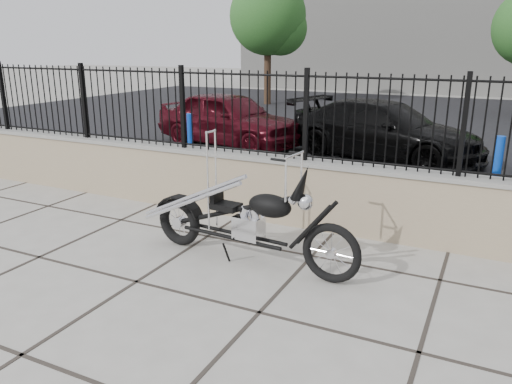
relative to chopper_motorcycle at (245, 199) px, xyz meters
The scene contains 11 objects.
ground_plane 1.53m from the chopper_motorcycle, 128.93° to the right, with size 90.00×90.00×0.00m, color #99968E.
parking_lot 11.54m from the chopper_motorcycle, 94.09° to the left, with size 30.00×30.00×0.00m, color black.
retaining_wall 1.72m from the chopper_motorcycle, 119.01° to the left, with size 14.00×0.36×0.96m, color gray.
iron_fence 1.86m from the chopper_motorcycle, 119.01° to the left, with size 14.00×0.08×1.20m, color black.
background_building 25.70m from the chopper_motorcycle, 91.85° to the left, with size 22.00×6.00×8.00m, color beige.
chopper_motorcycle is the anchor object (origin of this frame).
car_red 7.20m from the chopper_motorcycle, 120.39° to the left, with size 1.62×4.03×1.37m, color #3F0911.
car_black 6.37m from the chopper_motorcycle, 87.70° to the left, with size 1.82×4.47×1.30m, color black.
bollard_a 5.43m from the chopper_motorcycle, 129.91° to the left, with size 0.13×0.13×1.07m, color #0C1AB6.
bollard_b 4.53m from the chopper_motorcycle, 54.70° to the left, with size 0.14×0.14×1.13m, color #0C60B4.
tree_left 16.67m from the chopper_motorcycle, 113.79° to the left, with size 3.18×3.18×5.37m.
Camera 1 is at (3.36, -3.89, 2.51)m, focal length 35.00 mm.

